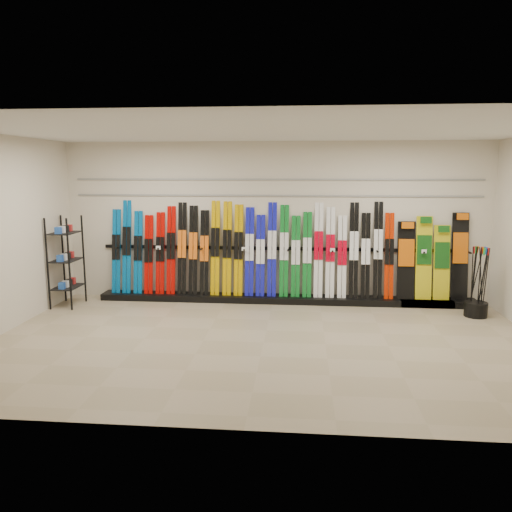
{
  "coord_description": "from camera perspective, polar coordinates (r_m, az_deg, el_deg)",
  "views": [
    {
      "loc": [
        0.52,
        -6.9,
        2.45
      ],
      "look_at": [
        -0.2,
        1.0,
        1.1
      ],
      "focal_mm": 35.0,
      "sensor_mm": 36.0,
      "label": 1
    }
  ],
  "objects": [
    {
      "name": "ceiling",
      "position": [
        6.94,
        0.94,
        14.2
      ],
      "size": [
        8.0,
        8.0,
        0.0
      ],
      "primitive_type": "plane",
      "rotation": [
        3.14,
        0.0,
        0.0
      ],
      "color": "silver",
      "rests_on": "back_wall"
    },
    {
      "name": "ski_rack_base",
      "position": [
        9.49,
        3.29,
        -4.94
      ],
      "size": [
        8.0,
        0.4,
        0.12
      ],
      "primitive_type": "cube",
      "color": "black",
      "rests_on": "floor"
    },
    {
      "name": "skis",
      "position": [
        9.43,
        -0.73,
        0.52
      ],
      "size": [
        5.36,
        0.3,
        1.82
      ],
      "color": "#01569C",
      "rests_on": "ski_rack_base"
    },
    {
      "name": "pole_bin",
      "position": [
        9.34,
        23.81,
        -5.59
      ],
      "size": [
        0.38,
        0.38,
        0.25
      ],
      "primitive_type": "cylinder",
      "color": "black",
      "rests_on": "floor"
    },
    {
      "name": "floor",
      "position": [
        7.34,
        0.88,
        -9.85
      ],
      "size": [
        8.0,
        8.0,
        0.0
      ],
      "primitive_type": "plane",
      "color": "#9B8A6A",
      "rests_on": "ground"
    },
    {
      "name": "accessory_rack",
      "position": [
        9.74,
        -20.88,
        -0.6
      ],
      "size": [
        0.4,
        0.6,
        1.65
      ],
      "primitive_type": "cube",
      "color": "black",
      "rests_on": "floor"
    },
    {
      "name": "slatwall_rail_0",
      "position": [
        9.4,
        2.06,
        6.91
      ],
      "size": [
        7.6,
        0.02,
        0.03
      ],
      "primitive_type": "cube",
      "color": "gray",
      "rests_on": "back_wall"
    },
    {
      "name": "slatwall_rail_1",
      "position": [
        9.39,
        2.07,
        8.74
      ],
      "size": [
        7.6,
        0.02,
        0.03
      ],
      "primitive_type": "cube",
      "color": "gray",
      "rests_on": "back_wall"
    },
    {
      "name": "snowboards",
      "position": [
        9.69,
        19.55,
        -0.35
      ],
      "size": [
        1.27,
        0.24,
        1.59
      ],
      "color": "black",
      "rests_on": "ski_rack_base"
    },
    {
      "name": "back_wall",
      "position": [
        9.46,
        2.05,
        3.89
      ],
      "size": [
        8.0,
        0.0,
        8.0
      ],
      "primitive_type": "plane",
      "rotation": [
        1.57,
        0.0,
        0.0
      ],
      "color": "beige",
      "rests_on": "floor"
    },
    {
      "name": "ski_poles",
      "position": [
        9.26,
        24.1,
        -2.65
      ],
      "size": [
        0.25,
        0.35,
        1.18
      ],
      "color": "black",
      "rests_on": "pole_bin"
    }
  ]
}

